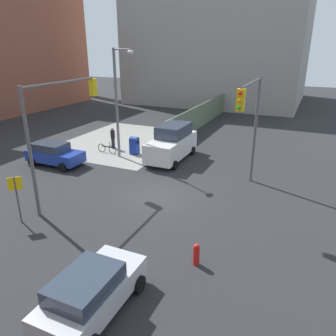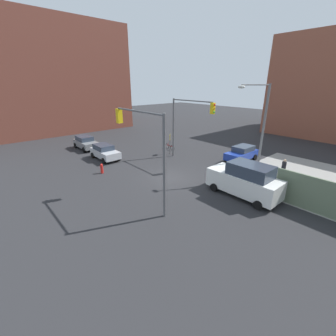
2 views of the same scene
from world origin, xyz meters
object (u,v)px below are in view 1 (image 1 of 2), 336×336
Objects in this scene: mailbox_blue at (134,145)px; coupe_silver at (91,292)px; hatchback_blue at (54,154)px; pedestrian_crossing at (113,137)px; traffic_signal_nw_corner at (58,118)px; smokestack at (78,47)px; street_lamp_corner at (118,96)px; fire_hydrant at (196,254)px; bicycle_leaning_on_fence at (107,149)px; van_white_delivery at (172,143)px; traffic_signal_se_corner at (251,115)px.

mailbox_blue is 0.36× the size of coupe_silver.
pedestrian_crossing reaches higher than hatchback_blue.
traffic_signal_nw_corner reaches higher than coupe_silver.
traffic_signal_nw_corner is at bearing -142.95° from smokestack.
street_lamp_corner reaches higher than traffic_signal_nw_corner.
traffic_signal_nw_corner is 0.81× the size of street_lamp_corner.
smokestack is 34.12m from pedestrian_crossing.
street_lamp_corner is (7.35, 0.98, 0.06)m from traffic_signal_nw_corner.
coupe_silver is at bearing 149.37° from fire_hydrant.
coupe_silver reaches higher than fire_hydrant.
hatchback_blue is (6.67, 13.22, 0.36)m from fire_hydrant.
street_lamp_corner is 1.99× the size of coupe_silver.
hatchback_blue reaches higher than bicycle_leaning_on_fence.
van_white_delivery is (11.31, 6.00, 0.79)m from fire_hydrant.
smokestack is 8.83× the size of bicycle_leaning_on_fence.
traffic_signal_nw_corner is 10.27m from pedestrian_crossing.
mailbox_blue reaches higher than bicycle_leaning_on_fence.
van_white_delivery reaches higher than mailbox_blue.
bicycle_leaning_on_fence is at bearing 75.19° from traffic_signal_se_corner.
van_white_delivery is (8.65, -2.70, -3.36)m from traffic_signal_nw_corner.
bicycle_leaning_on_fence is at bearing 71.13° from street_lamp_corner.
hatchback_blue is (10.41, 11.00, 0.00)m from coupe_silver.
coupe_silver is (-13.76, -7.46, -3.86)m from street_lamp_corner.
smokestack is at bearing -107.96° from pedestrian_crossing.
street_lamp_corner is 1.48× the size of van_white_delivery.
mailbox_blue is at bearing 3.35° from traffic_signal_nw_corner.
fire_hydrant is (-11.20, -9.20, -0.28)m from mailbox_blue.
van_white_delivery is (4.65, -7.22, 0.44)m from hatchback_blue.
fire_hydrant is 0.23× the size of hatchback_blue.
van_white_delivery is 5.52m from bicycle_leaning_on_fence.
mailbox_blue is 6.06m from hatchback_blue.
smokestack reaches higher than pedestrian_crossing.
traffic_signal_se_corner is 10.90m from mailbox_blue.
coupe_silver is 0.75× the size of van_white_delivery.
fire_hydrant is at bearing -30.63° from coupe_silver.
traffic_signal_se_corner is at bearing -12.61° from coupe_silver.
smokestack is at bearing 42.85° from street_lamp_corner.
fire_hydrant is (-36.44, -34.20, -7.24)m from smokestack.
pedestrian_crossing is (0.60, 2.40, 0.18)m from mailbox_blue.
smokestack is at bearing 43.18° from fire_hydrant.
pedestrian_crossing is 1.03× the size of bicycle_leaning_on_fence.
smokestack is 50.50m from fire_hydrant.
traffic_signal_nw_corner reaches higher than hatchback_blue.
traffic_signal_se_corner reaches higher than hatchback_blue.
coupe_silver is 2.23× the size of pedestrian_crossing.
mailbox_blue is at bearing -22.08° from street_lamp_corner.
fire_hydrant is 0.54× the size of bicycle_leaning_on_fence.
mailbox_blue is at bearing 25.04° from coupe_silver.
smokestack is 42.44m from traffic_signal_nw_corner.
smokestack is 38.32m from van_white_delivery.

